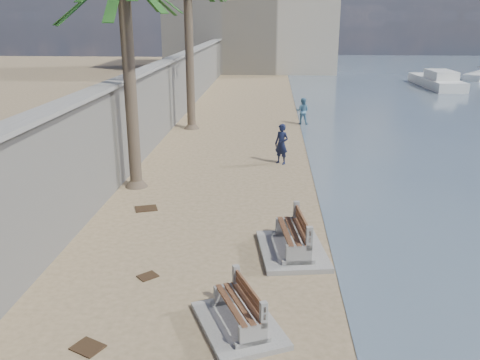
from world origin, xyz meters
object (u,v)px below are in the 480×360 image
object	(u,v)px
bench_near	(239,311)
person_b	(303,110)
person_a	(282,141)
bench_far	(293,238)
yacht_far	(436,83)

from	to	relation	value
bench_near	person_b	bearing A→B (deg)	83.40
person_a	bench_far	bearing A→B (deg)	-53.91
bench_near	person_a	bearing A→B (deg)	85.14
bench_far	person_b	size ratio (longest dim) A/B	1.56
person_b	yacht_far	xyz separation A→B (m)	(12.35, 16.62, -0.47)
person_b	yacht_far	size ratio (longest dim) A/B	0.20
yacht_far	person_b	bearing A→B (deg)	141.31
bench_near	person_a	size ratio (longest dim) A/B	1.28
person_a	yacht_far	size ratio (longest dim) A/B	0.23
bench_far	person_a	xyz separation A→B (m)	(-0.16, 8.34, 0.52)
person_a	yacht_far	bearing A→B (deg)	96.13
bench_far	yacht_far	distance (m)	35.77
bench_near	person_b	world-z (taller)	person_b
person_a	person_b	distance (m)	8.27
bench_far	yacht_far	world-z (taller)	yacht_far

